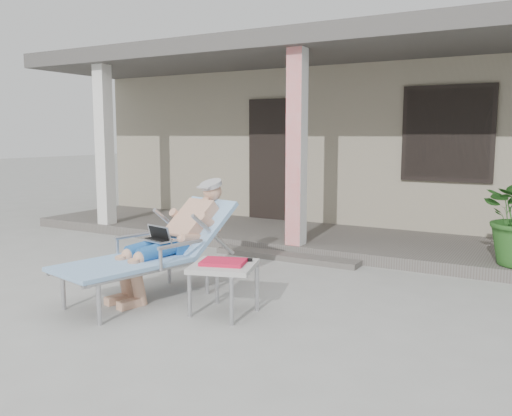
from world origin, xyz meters
The scene contains 7 objects.
ground centered at (0.00, 0.00, 0.00)m, with size 60.00×60.00×0.00m, color #9E9E99.
house centered at (0.00, 6.50, 1.67)m, with size 10.40×5.40×3.30m.
porch_deck centered at (0.00, 3.00, 0.07)m, with size 10.00×2.00×0.15m, color #605B56.
porch_overhang centered at (0.00, 2.95, 2.79)m, with size 10.00×2.30×2.85m.
porch_step centered at (0.00, 1.85, 0.04)m, with size 2.00×0.30×0.07m, color #605B56.
lounger centered at (-0.39, -0.20, 0.77)m, with size 1.13×1.99×1.25m.
side_table centered at (0.47, -0.40, 0.42)m, with size 0.70×0.70×0.50m.
Camera 1 is at (3.10, -4.45, 1.64)m, focal length 38.00 mm.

